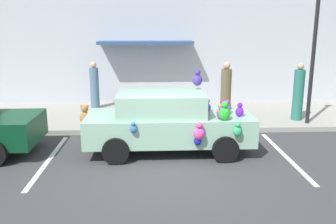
# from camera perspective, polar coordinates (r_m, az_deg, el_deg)

# --- Properties ---
(ground_plane) EXTENTS (60.00, 60.00, 0.00)m
(ground_plane) POSITION_cam_1_polar(r_m,az_deg,el_deg) (8.02, -0.63, -9.82)
(ground_plane) COLOR #38383A
(sidewalk) EXTENTS (24.00, 4.00, 0.15)m
(sidewalk) POSITION_cam_1_polar(r_m,az_deg,el_deg) (12.74, -1.46, -0.55)
(sidewalk) COLOR gray
(sidewalk) RESTS_ON ground
(storefront_building) EXTENTS (24.00, 1.25, 6.40)m
(storefront_building) POSITION_cam_1_polar(r_m,az_deg,el_deg) (14.50, -1.75, 13.61)
(storefront_building) COLOR #B2B7C1
(storefront_building) RESTS_ON ground
(parking_stripe_front) EXTENTS (0.12, 3.60, 0.01)m
(parking_stripe_front) POSITION_cam_1_polar(r_m,az_deg,el_deg) (9.54, 18.09, -6.59)
(parking_stripe_front) COLOR silver
(parking_stripe_front) RESTS_ON ground
(parking_stripe_rear) EXTENTS (0.12, 3.60, 0.01)m
(parking_stripe_rear) POSITION_cam_1_polar(r_m,az_deg,el_deg) (9.28, -18.38, -7.18)
(parking_stripe_rear) COLOR silver
(parking_stripe_rear) RESTS_ON ground
(plush_covered_car) EXTENTS (4.18, 1.96, 2.07)m
(plush_covered_car) POSITION_cam_1_polar(r_m,az_deg,el_deg) (9.16, -0.04, -1.52)
(plush_covered_car) COLOR #89B79D
(plush_covered_car) RESTS_ON ground
(teddy_bear_on_sidewalk) EXTENTS (0.33, 0.28, 0.63)m
(teddy_bear_on_sidewalk) POSITION_cam_1_polar(r_m,az_deg,el_deg) (11.56, -13.06, -0.49)
(teddy_bear_on_sidewalk) COLOR #9E723D
(teddy_bear_on_sidewalk) RESTS_ON sidewalk
(street_lamp_post) EXTENTS (0.28, 0.28, 4.09)m
(street_lamp_post) POSITION_cam_1_polar(r_m,az_deg,el_deg) (11.95, 22.22, 9.99)
(street_lamp_post) COLOR black
(street_lamp_post) RESTS_ON sidewalk
(pedestrian_near_shopfront) EXTENTS (0.34, 0.34, 1.87)m
(pedestrian_near_shopfront) POSITION_cam_1_polar(r_m,az_deg,el_deg) (12.43, 19.98, 2.76)
(pedestrian_near_shopfront) COLOR #287060
(pedestrian_near_shopfront) RESTS_ON sidewalk
(pedestrian_walking_past) EXTENTS (0.33, 0.33, 1.74)m
(pedestrian_walking_past) POSITION_cam_1_polar(r_m,az_deg,el_deg) (13.65, -11.60, 3.96)
(pedestrian_walking_past) COLOR slate
(pedestrian_walking_past) RESTS_ON sidewalk
(pedestrian_by_lamp) EXTENTS (0.34, 0.34, 1.91)m
(pedestrian_by_lamp) POSITION_cam_1_polar(r_m,az_deg,el_deg) (11.85, 9.16, 3.01)
(pedestrian_by_lamp) COLOR brown
(pedestrian_by_lamp) RESTS_ON sidewalk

